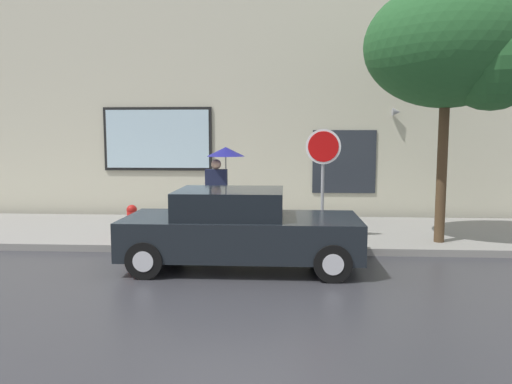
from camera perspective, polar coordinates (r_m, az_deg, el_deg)
The scene contains 8 objects.
ground_plane at distance 9.05m, azimuth -3.21°, elevation -8.83°, with size 60.00×60.00×0.00m, color #333338.
sidewalk at distance 11.94m, azimuth -1.53°, elevation -4.72°, with size 20.00×4.00×0.15m, color gray.
building_facade at distance 14.25m, azimuth -0.75°, elevation 10.86°, with size 20.00×0.67×7.00m.
parked_car at distance 8.88m, azimuth -1.96°, elevation -4.44°, with size 4.26×1.88×1.44m.
fire_hydrant at distance 11.16m, azimuth -14.42°, elevation -3.41°, with size 0.30×0.44×0.74m.
pedestrian_with_umbrella at distance 11.42m, azimuth -4.03°, elevation 3.00°, with size 0.93×0.90×2.02m.
street_tree at distance 11.06m, azimuth 22.57°, elevation 15.29°, with size 3.41×2.90×5.40m.
stop_sign at distance 10.58m, azimuth 7.92°, elevation 3.53°, with size 0.76×0.10×2.42m.
Camera 1 is at (1.03, -8.67, 2.37)m, focal length 33.87 mm.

